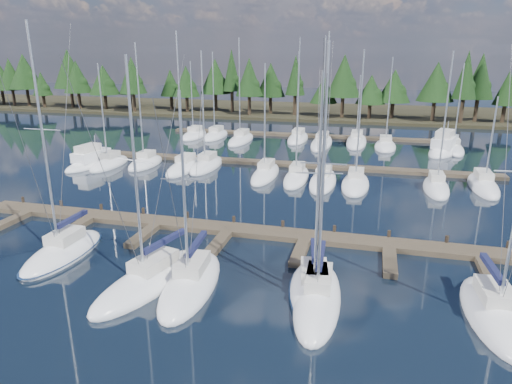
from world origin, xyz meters
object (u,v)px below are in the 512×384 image
(motor_yacht_left, at_px, (92,161))
(front_sailboat_6, at_px, (494,313))
(front_sailboat_5, at_px, (318,298))
(motor_yacht_right, at_px, (444,148))
(main_dock, at_px, (228,232))
(front_sailboat_3, at_px, (191,283))
(front_sailboat_4, at_px, (314,290))
(front_sailboat_2, at_px, (150,280))
(front_sailboat_1, at_px, (63,252))

(motor_yacht_left, bearing_deg, front_sailboat_6, -31.10)
(front_sailboat_5, xyz_separation_m, motor_yacht_right, (12.06, 43.92, 0.25))
(main_dock, distance_m, front_sailboat_3, 8.40)
(main_dock, distance_m, motor_yacht_right, 40.95)
(front_sailboat_4, height_order, front_sailboat_6, front_sailboat_6)
(front_sailboat_3, xyz_separation_m, front_sailboat_4, (7.22, 1.02, 0.01))
(front_sailboat_6, relative_size, motor_yacht_left, 1.65)
(front_sailboat_6, bearing_deg, front_sailboat_2, -176.47)
(front_sailboat_4, bearing_deg, front_sailboat_5, -67.88)
(front_sailboat_5, height_order, motor_yacht_left, front_sailboat_5)
(main_dock, xyz_separation_m, front_sailboat_6, (17.23, -7.43, 0.09))
(motor_yacht_right, bearing_deg, front_sailboat_2, -116.58)
(main_dock, xyz_separation_m, front_sailboat_4, (7.62, -7.37, 0.08))
(front_sailboat_2, distance_m, motor_yacht_left, 32.86)
(main_dock, bearing_deg, front_sailboat_4, -44.03)
(front_sailboat_5, distance_m, motor_yacht_right, 45.54)
(front_sailboat_2, bearing_deg, front_sailboat_5, 2.40)
(main_dock, height_order, front_sailboat_4, front_sailboat_4)
(front_sailboat_1, bearing_deg, motor_yacht_left, 119.44)
(front_sailboat_2, distance_m, front_sailboat_4, 9.87)
(front_sailboat_5, bearing_deg, front_sailboat_3, -178.56)
(front_sailboat_1, relative_size, front_sailboat_2, 1.13)
(front_sailboat_1, xyz_separation_m, front_sailboat_3, (10.21, -1.90, -0.02))
(front_sailboat_2, relative_size, motor_yacht_left, 1.58)
(main_dock, xyz_separation_m, front_sailboat_3, (0.41, -8.39, 0.07))
(main_dock, xyz_separation_m, front_sailboat_1, (-9.81, -6.49, 0.10))
(front_sailboat_1, relative_size, motor_yacht_right, 1.49)
(front_sailboat_5, bearing_deg, front_sailboat_4, 112.12)
(front_sailboat_2, distance_m, front_sailboat_5, 10.13)
(motor_yacht_left, bearing_deg, front_sailboat_2, -50.73)
(front_sailboat_6, bearing_deg, motor_yacht_left, 148.90)
(front_sailboat_3, xyz_separation_m, front_sailboat_6, (16.83, 0.96, 0.02))
(front_sailboat_5, bearing_deg, main_dock, 134.16)
(front_sailboat_2, bearing_deg, front_sailboat_6, 3.53)
(main_dock, xyz_separation_m, motor_yacht_left, (-22.96, 16.82, 0.28))
(front_sailboat_1, distance_m, front_sailboat_3, 10.39)
(main_dock, relative_size, front_sailboat_6, 2.97)
(front_sailboat_5, relative_size, front_sailboat_6, 1.00)
(front_sailboat_2, height_order, front_sailboat_3, front_sailboat_2)
(front_sailboat_2, relative_size, front_sailboat_5, 0.96)
(front_sailboat_1, relative_size, front_sailboat_4, 1.20)
(main_dock, relative_size, front_sailboat_5, 2.96)
(front_sailboat_4, distance_m, motor_yacht_left, 39.00)
(front_sailboat_3, distance_m, motor_yacht_left, 34.37)
(front_sailboat_4, bearing_deg, main_dock, 135.97)
(front_sailboat_5, bearing_deg, front_sailboat_1, 174.52)
(front_sailboat_3, bearing_deg, front_sailboat_4, 8.04)
(main_dock, bearing_deg, front_sailboat_3, -87.23)
(front_sailboat_3, height_order, motor_yacht_left, front_sailboat_3)
(main_dock, height_order, front_sailboat_1, front_sailboat_1)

